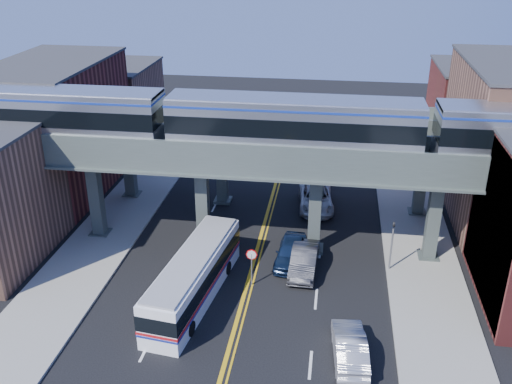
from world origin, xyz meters
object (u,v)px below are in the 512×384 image
Objects in this scene: traffic_signal at (392,241)px; car_parked_curb at (350,347)px; car_lane_c at (316,199)px; car_lane_d at (317,172)px; stop_sign at (252,261)px; transit_train at (294,123)px; transit_bus at (194,277)px; car_lane_a at (291,252)px; car_lane_b at (304,260)px.

traffic_signal reaches higher than car_parked_curb.
car_lane_d is at bearing 86.90° from car_lane_c.
stop_sign is 0.64× the size of traffic_signal.
transit_train is 8.84× the size of car_lane_c.
transit_bus is 10.46m from car_parked_curb.
car_lane_a is at bearing -40.40° from transit_bus.
car_parked_curb is at bearing -86.81° from car_lane_c.
car_lane_d is 1.04× the size of car_parked_curb.
car_lane_c reaches higher than car_lane_b.
traffic_signal reaches higher than car_lane_c.
stop_sign is at bearing -111.56° from car_lane_c.
stop_sign is 3.97m from car_lane_a.
car_lane_b is 8.86m from car_parked_curb.
transit_bus is 1.95× the size of car_lane_c.
transit_bus is 2.37× the size of car_parked_curb.
traffic_signal is (6.87, -2.00, -7.12)m from transit_train.
car_lane_c reaches higher than car_lane_d.
car_lane_a is 8.94m from car_lane_c.
traffic_signal is at bearing 10.53° from car_lane_b.
car_lane_c is at bearing -86.93° from car_parked_curb.
car_parked_curb is at bearing -63.57° from car_lane_a.
transit_train is at bearing 100.11° from car_lane_a.
transit_train is 10.10m from traffic_signal.
transit_bus is at bearing -146.20° from car_lane_b.
stop_sign reaches higher than car_lane_b.
car_parked_curb is at bearing -106.36° from traffic_signal.
transit_train is 8.81m from car_lane_a.
car_parked_curb is (3.95, -9.33, -0.03)m from car_lane_a.
car_lane_b is (6.52, 4.04, -0.66)m from transit_bus.
stop_sign reaches higher than car_lane_a.
car_lane_b reaches higher than car_parked_curb.
car_lane_b is 15.84m from car_lane_d.
traffic_signal is 16.08m from car_lane_d.
transit_bus is 2.32× the size of car_lane_b.
traffic_signal is 5.94m from car_lane_b.
transit_train is 10.54× the size of car_lane_b.
car_parked_curb is (-2.70, -9.20, -1.52)m from traffic_signal.
transit_bus is (-5.34, -6.89, -7.96)m from transit_train.
car_parked_curb is at bearing -91.01° from car_lane_d.
transit_train is at bearing -74.89° from car_parked_curb.
car_lane_c is at bearing -18.72° from transit_bus.
transit_bus reaches higher than car_lane_c.
transit_bus is 7.52m from car_lane_a.
car_lane_b is 9.84m from car_lane_c.
car_lane_c is at bearing 73.63° from stop_sign.
traffic_signal is 0.36× the size of transit_bus.
stop_sign is 12.53m from car_lane_c.
car_lane_a is at bearing -83.37° from transit_train.
car_lane_c is (1.27, 8.85, -0.01)m from car_lane_a.
traffic_signal reaches higher than transit_bus.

